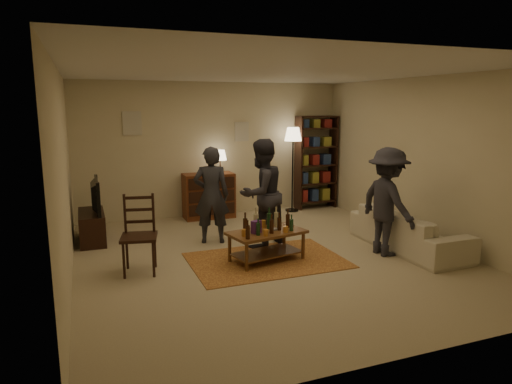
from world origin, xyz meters
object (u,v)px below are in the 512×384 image
coffee_table (266,235)px  floor_lamp (293,140)px  tv_stand (92,219)px  person_left (211,195)px  sofa (409,230)px  dining_chair (139,231)px  person_right (261,194)px  person_by_sofa (387,202)px  dresser (209,194)px  bookshelf (316,161)px

coffee_table → floor_lamp: (1.73, 2.78, 1.12)m
tv_stand → person_left: person_left is taller
tv_stand → sofa: (4.64, -2.20, -0.08)m
dining_chair → person_right: (1.96, 0.47, 0.29)m
dining_chair → person_right: size_ratio=0.63×
coffee_table → dining_chair: (-1.76, 0.22, 0.18)m
dining_chair → floor_lamp: size_ratio=0.60×
sofa → person_by_sofa: (-0.50, -0.09, 0.51)m
dresser → sofa: size_ratio=0.65×
coffee_table → bookshelf: 3.80m
dresser → person_left: (-0.40, -1.66, 0.32)m
dresser → floor_lamp: bearing=-2.0°
dresser → person_right: person_right is taller
coffee_table → tv_stand: size_ratio=1.12×
coffee_table → tv_stand: (-2.34, 1.93, -0.01)m
dining_chair → tv_stand: dining_chair is taller
bookshelf → person_left: 3.34m
bookshelf → sofa: size_ratio=0.97×
person_left → person_right: 0.84m
bookshelf → coffee_table: bearing=-129.0°
person_right → dresser: bearing=-106.9°
dining_chair → person_by_sofa: bearing=2.1°
person_by_sofa → dining_chair: bearing=77.3°
coffee_table → floor_lamp: floor_lamp is taller
floor_lamp → person_by_sofa: (0.08, -3.14, -0.71)m
sofa → person_left: person_left is taller
floor_lamp → sofa: floor_lamp is taller
coffee_table → dining_chair: dining_chair is taller
bookshelf → person_by_sofa: size_ratio=1.24×
coffee_table → dresser: (-0.08, 2.84, 0.08)m
floor_lamp → person_by_sofa: floor_lamp is taller
tv_stand → person_by_sofa: bearing=-28.9°
coffee_table → bookshelf: (2.35, 2.91, 0.64)m
person_left → person_right: bearing=160.5°
bookshelf → floor_lamp: (-0.62, -0.13, 0.49)m
bookshelf → person_right: bearing=-134.2°
person_right → bookshelf: bearing=-158.5°
coffee_table → tv_stand: 3.03m
bookshelf → floor_lamp: 0.80m
dresser → person_by_sofa: 3.74m
dresser → person_left: 1.74m
dining_chair → person_by_sofa: 3.63m
person_right → person_by_sofa: size_ratio=1.06×
coffee_table → bookshelf: bearing=51.0°
dresser → person_right: bearing=-82.6°
tv_stand → bookshelf: size_ratio=0.52×
tv_stand → dresser: dresser is taller
sofa → person_right: person_right is taller
tv_stand → person_left: size_ratio=0.66×
dresser → floor_lamp: 2.10m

